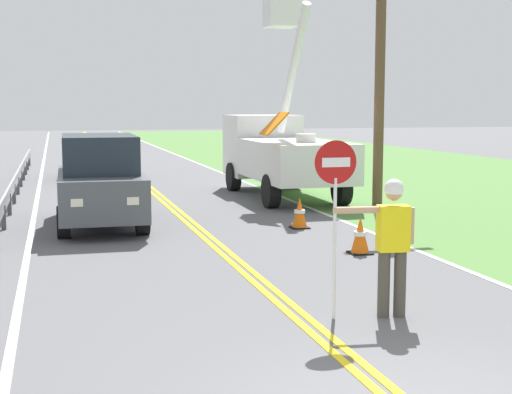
{
  "coord_description": "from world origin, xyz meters",
  "views": [
    {
      "loc": [
        -3.04,
        -5.5,
        2.76
      ],
      "look_at": [
        0.28,
        6.62,
        1.2
      ],
      "focal_mm": 51.6,
      "sensor_mm": 36.0,
      "label": 1
    }
  ],
  "objects_px": {
    "utility_bucket_truck": "(280,150)",
    "traffic_cone_mid": "(300,214)",
    "oncoming_suv_nearest": "(100,180)",
    "oncoming_sedan_second": "(93,157)",
    "utility_pole_near": "(380,39)",
    "flagger_worker": "(392,238)",
    "stop_sign_paddle": "(335,189)",
    "traffic_cone_lead": "(360,236)"
  },
  "relations": [
    {
      "from": "oncoming_suv_nearest",
      "to": "traffic_cone_mid",
      "type": "bearing_deg",
      "value": -19.45
    },
    {
      "from": "utility_bucket_truck",
      "to": "oncoming_suv_nearest",
      "type": "bearing_deg",
      "value": -142.44
    },
    {
      "from": "utility_bucket_truck",
      "to": "traffic_cone_mid",
      "type": "distance_m",
      "value": 6.15
    },
    {
      "from": "oncoming_suv_nearest",
      "to": "traffic_cone_mid",
      "type": "height_order",
      "value": "oncoming_suv_nearest"
    },
    {
      "from": "stop_sign_paddle",
      "to": "utility_pole_near",
      "type": "bearing_deg",
      "value": 62.54
    },
    {
      "from": "oncoming_sedan_second",
      "to": "traffic_cone_lead",
      "type": "xyz_separation_m",
      "value": [
        4.09,
        -16.01,
        -0.5
      ]
    },
    {
      "from": "utility_pole_near",
      "to": "utility_bucket_truck",
      "type": "bearing_deg",
      "value": 126.23
    },
    {
      "from": "stop_sign_paddle",
      "to": "traffic_cone_mid",
      "type": "bearing_deg",
      "value": 74.87
    },
    {
      "from": "oncoming_suv_nearest",
      "to": "utility_pole_near",
      "type": "distance_m",
      "value": 8.61
    },
    {
      "from": "utility_pole_near",
      "to": "flagger_worker",
      "type": "bearing_deg",
      "value": -113.73
    },
    {
      "from": "flagger_worker",
      "to": "oncoming_sedan_second",
      "type": "bearing_deg",
      "value": 98.05
    },
    {
      "from": "stop_sign_paddle",
      "to": "utility_bucket_truck",
      "type": "bearing_deg",
      "value": 75.94
    },
    {
      "from": "utility_pole_near",
      "to": "stop_sign_paddle",
      "type": "bearing_deg",
      "value": -117.46
    },
    {
      "from": "stop_sign_paddle",
      "to": "oncoming_suv_nearest",
      "type": "height_order",
      "value": "stop_sign_paddle"
    },
    {
      "from": "utility_bucket_truck",
      "to": "oncoming_sedan_second",
      "type": "xyz_separation_m",
      "value": [
        -5.27,
        7.06,
        -0.6
      ]
    },
    {
      "from": "flagger_worker",
      "to": "oncoming_suv_nearest",
      "type": "xyz_separation_m",
      "value": [
        -3.23,
        8.54,
        0.01
      ]
    },
    {
      "from": "oncoming_sedan_second",
      "to": "traffic_cone_mid",
      "type": "height_order",
      "value": "oncoming_sedan_second"
    },
    {
      "from": "oncoming_suv_nearest",
      "to": "oncoming_sedan_second",
      "type": "relative_size",
      "value": 1.12
    },
    {
      "from": "traffic_cone_lead",
      "to": "utility_bucket_truck",
      "type": "bearing_deg",
      "value": 82.53
    },
    {
      "from": "stop_sign_paddle",
      "to": "utility_pole_near",
      "type": "distance_m",
      "value": 11.69
    },
    {
      "from": "stop_sign_paddle",
      "to": "oncoming_suv_nearest",
      "type": "bearing_deg",
      "value": 106.29
    },
    {
      "from": "flagger_worker",
      "to": "traffic_cone_mid",
      "type": "xyz_separation_m",
      "value": [
        1.11,
        7.01,
        -0.71
      ]
    },
    {
      "from": "utility_bucket_truck",
      "to": "oncoming_sedan_second",
      "type": "height_order",
      "value": "utility_bucket_truck"
    },
    {
      "from": "stop_sign_paddle",
      "to": "traffic_cone_mid",
      "type": "relative_size",
      "value": 3.33
    },
    {
      "from": "flagger_worker",
      "to": "oncoming_suv_nearest",
      "type": "bearing_deg",
      "value": 110.73
    },
    {
      "from": "traffic_cone_lead",
      "to": "flagger_worker",
      "type": "bearing_deg",
      "value": -107.83
    },
    {
      "from": "oncoming_suv_nearest",
      "to": "traffic_cone_lead",
      "type": "relative_size",
      "value": 6.62
    },
    {
      "from": "utility_bucket_truck",
      "to": "traffic_cone_mid",
      "type": "bearing_deg",
      "value": -102.79
    },
    {
      "from": "oncoming_suv_nearest",
      "to": "flagger_worker",
      "type": "bearing_deg",
      "value": -69.27
    },
    {
      "from": "oncoming_suv_nearest",
      "to": "traffic_cone_lead",
      "type": "height_order",
      "value": "oncoming_suv_nearest"
    },
    {
      "from": "utility_pole_near",
      "to": "traffic_cone_mid",
      "type": "relative_size",
      "value": 12.54
    },
    {
      "from": "traffic_cone_lead",
      "to": "traffic_cone_mid",
      "type": "xyz_separation_m",
      "value": [
        -0.17,
        3.05,
        0.0
      ]
    },
    {
      "from": "flagger_worker",
      "to": "utility_pole_near",
      "type": "xyz_separation_m",
      "value": [
        4.46,
        10.15,
        3.53
      ]
    },
    {
      "from": "flagger_worker",
      "to": "oncoming_sedan_second",
      "type": "height_order",
      "value": "flagger_worker"
    },
    {
      "from": "flagger_worker",
      "to": "traffic_cone_mid",
      "type": "relative_size",
      "value": 2.61
    },
    {
      "from": "utility_bucket_truck",
      "to": "traffic_cone_mid",
      "type": "height_order",
      "value": "utility_bucket_truck"
    },
    {
      "from": "flagger_worker",
      "to": "traffic_cone_mid",
      "type": "height_order",
      "value": "flagger_worker"
    },
    {
      "from": "utility_pole_near",
      "to": "traffic_cone_lead",
      "type": "xyz_separation_m",
      "value": [
        -3.19,
        -6.2,
        -4.24
      ]
    },
    {
      "from": "flagger_worker",
      "to": "utility_pole_near",
      "type": "relative_size",
      "value": 0.21
    },
    {
      "from": "stop_sign_paddle",
      "to": "oncoming_suv_nearest",
      "type": "xyz_separation_m",
      "value": [
        -2.47,
        8.45,
        -0.65
      ]
    },
    {
      "from": "oncoming_sedan_second",
      "to": "utility_pole_near",
      "type": "distance_m",
      "value": 12.78
    },
    {
      "from": "utility_bucket_truck",
      "to": "utility_pole_near",
      "type": "relative_size",
      "value": 0.78
    }
  ]
}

